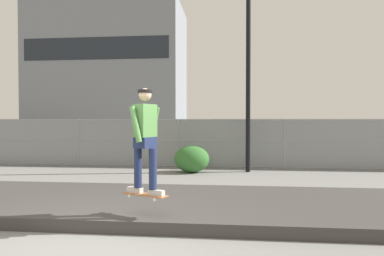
{
  "coord_description": "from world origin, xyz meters",
  "views": [
    {
      "loc": [
        1.88,
        -4.81,
        1.81
      ],
      "look_at": [
        0.85,
        5.15,
        1.58
      ],
      "focal_mm": 32.32,
      "sensor_mm": 36.0,
      "label": 1
    }
  ],
  "objects_px": {
    "skater": "(145,134)",
    "parked_car_near": "(81,142)",
    "skateboard": "(145,195)",
    "street_lamp": "(248,45)",
    "parked_car_mid": "(207,142)",
    "parked_car_far": "(355,142)",
    "shrub_left": "(192,159)"
  },
  "relations": [
    {
      "from": "skateboard",
      "to": "skater",
      "type": "height_order",
      "value": "skater"
    },
    {
      "from": "parked_car_mid",
      "to": "skateboard",
      "type": "bearing_deg",
      "value": -92.53
    },
    {
      "from": "skateboard",
      "to": "parked_car_mid",
      "type": "xyz_separation_m",
      "value": [
        0.44,
        9.98,
        0.26
      ]
    },
    {
      "from": "shrub_left",
      "to": "parked_car_mid",
      "type": "bearing_deg",
      "value": 85.03
    },
    {
      "from": "skater",
      "to": "street_lamp",
      "type": "xyz_separation_m",
      "value": [
        2.06,
        6.59,
        2.84
      ]
    },
    {
      "from": "parked_car_mid",
      "to": "parked_car_far",
      "type": "distance_m",
      "value": 6.4
    },
    {
      "from": "skater",
      "to": "parked_car_near",
      "type": "relative_size",
      "value": 0.39
    },
    {
      "from": "skateboard",
      "to": "parked_car_near",
      "type": "xyz_separation_m",
      "value": [
        -5.28,
        9.44,
        0.26
      ]
    },
    {
      "from": "skateboard",
      "to": "street_lamp",
      "type": "distance_m",
      "value": 7.9
    },
    {
      "from": "street_lamp",
      "to": "parked_car_near",
      "type": "bearing_deg",
      "value": 158.75
    },
    {
      "from": "skater",
      "to": "skateboard",
      "type": "bearing_deg",
      "value": -90.0
    },
    {
      "from": "skateboard",
      "to": "street_lamp",
      "type": "relative_size",
      "value": 0.11
    },
    {
      "from": "skater",
      "to": "street_lamp",
      "type": "height_order",
      "value": "street_lamp"
    },
    {
      "from": "parked_car_far",
      "to": "parked_car_mid",
      "type": "bearing_deg",
      "value": -179.71
    },
    {
      "from": "shrub_left",
      "to": "skateboard",
      "type": "bearing_deg",
      "value": -91.07
    },
    {
      "from": "street_lamp",
      "to": "parked_car_near",
      "type": "distance_m",
      "value": 8.65
    },
    {
      "from": "parked_car_far",
      "to": "shrub_left",
      "type": "xyz_separation_m",
      "value": [
        -6.72,
        -3.76,
        -0.37
      ]
    },
    {
      "from": "parked_car_far",
      "to": "shrub_left",
      "type": "height_order",
      "value": "parked_car_far"
    },
    {
      "from": "parked_car_near",
      "to": "skater",
      "type": "bearing_deg",
      "value": -60.81
    },
    {
      "from": "skater",
      "to": "street_lamp",
      "type": "distance_m",
      "value": 7.47
    },
    {
      "from": "shrub_left",
      "to": "skater",
      "type": "bearing_deg",
      "value": -91.07
    },
    {
      "from": "skateboard",
      "to": "parked_car_mid",
      "type": "relative_size",
      "value": 0.18
    },
    {
      "from": "street_lamp",
      "to": "shrub_left",
      "type": "xyz_separation_m",
      "value": [
        -1.94,
        -0.34,
        -3.95
      ]
    },
    {
      "from": "street_lamp",
      "to": "parked_car_far",
      "type": "distance_m",
      "value": 6.88
    },
    {
      "from": "parked_car_mid",
      "to": "shrub_left",
      "type": "height_order",
      "value": "parked_car_mid"
    },
    {
      "from": "parked_car_near",
      "to": "parked_car_mid",
      "type": "bearing_deg",
      "value": 5.31
    },
    {
      "from": "parked_car_near",
      "to": "parked_car_far",
      "type": "bearing_deg",
      "value": 2.66
    },
    {
      "from": "street_lamp",
      "to": "skateboard",
      "type": "bearing_deg",
      "value": -107.33
    },
    {
      "from": "skater",
      "to": "parked_car_mid",
      "type": "bearing_deg",
      "value": 87.47
    },
    {
      "from": "skater",
      "to": "parked_car_mid",
      "type": "distance_m",
      "value": 10.01
    },
    {
      "from": "skateboard",
      "to": "shrub_left",
      "type": "xyz_separation_m",
      "value": [
        0.12,
        6.25,
        -0.11
      ]
    },
    {
      "from": "skateboard",
      "to": "parked_car_near",
      "type": "distance_m",
      "value": 10.82
    }
  ]
}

